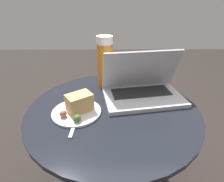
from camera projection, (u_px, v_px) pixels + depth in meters
The scene contains 5 objects.
table at pixel (113, 131), 0.80m from camera, with size 0.71×0.71×0.53m.
laptop at pixel (142, 88), 0.80m from camera, with size 0.38×0.27×0.22m.
beer_glass at pixel (105, 63), 0.86m from camera, with size 0.08×0.08×0.26m.
snack_plate at pixel (78, 107), 0.69m from camera, with size 0.19×0.19×0.08m.
fork at pixel (76, 119), 0.66m from camera, with size 0.03×0.17×0.00m.
Camera 1 is at (-0.01, -0.62, 0.93)m, focal length 28.00 mm.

